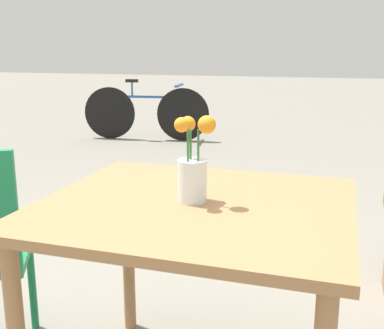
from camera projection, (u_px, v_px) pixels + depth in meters
name	position (u px, v px, depth m)	size (l,w,h in m)	color
table_front	(196.00, 231.00, 1.50)	(0.94, 0.85, 0.73)	#9E7047
flower_vase	(192.00, 173.00, 1.46)	(0.12, 0.12, 0.27)	silver
bicycle	(146.00, 113.00, 6.39)	(1.68, 0.44, 0.80)	black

